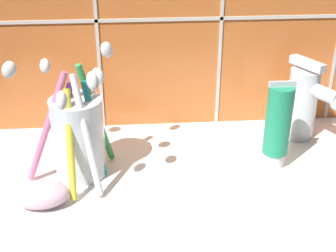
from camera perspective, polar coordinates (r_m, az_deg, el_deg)
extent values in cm
cube|color=white|center=(65.46, 6.71, -7.14)|extent=(75.72, 35.16, 2.00)
cube|color=beige|center=(72.92, 5.06, 12.91)|extent=(85.72, 0.24, 0.50)
cylinder|color=silver|center=(63.88, -10.84, -1.43)|extent=(6.94, 6.94, 11.24)
cylinder|color=teal|center=(62.53, -8.95, -0.43)|extent=(2.95, 2.24, 13.46)
ellipsoid|color=white|center=(58.68, -8.55, 6.02)|extent=(2.38, 2.13, 2.43)
cylinder|color=green|center=(64.38, -8.76, 1.40)|extent=(4.60, 3.53, 15.47)
ellipsoid|color=white|center=(62.18, -7.47, 9.20)|extent=(2.55, 2.31, 2.56)
cylinder|color=purple|center=(66.04, -12.60, 0.53)|extent=(4.61, 4.90, 13.07)
ellipsoid|color=white|center=(65.40, -14.75, 7.09)|extent=(2.57, 2.63, 2.67)
cylinder|color=pink|center=(62.89, -14.54, -0.14)|extent=(6.95, 2.43, 15.05)
ellipsoid|color=white|center=(59.62, -18.81, 6.52)|extent=(2.63, 1.81, 2.68)
cylinder|color=yellow|center=(59.86, -11.84, -2.25)|extent=(1.12, 6.20, 13.34)
ellipsoid|color=white|center=(53.75, -12.83, 3.08)|extent=(1.39, 2.44, 2.68)
cylinder|color=white|center=(59.57, -9.88, -1.18)|extent=(3.88, 6.03, 15.17)
ellipsoid|color=white|center=(53.33, -9.18, 5.42)|extent=(2.28, 2.69, 2.65)
cylinder|color=white|center=(68.54, 12.75, -3.86)|extent=(3.00, 3.00, 2.19)
cylinder|color=#1E8C60|center=(65.64, 13.29, 0.66)|extent=(3.53, 3.53, 9.96)
cube|color=silver|center=(63.44, 13.81, 5.00)|extent=(3.70, 0.36, 0.80)
cylinder|color=silver|center=(75.23, 15.97, 2.59)|extent=(4.59, 4.59, 11.21)
cylinder|color=silver|center=(72.23, 18.08, 3.94)|extent=(4.77, 6.42, 2.07)
cube|color=silver|center=(72.80, 16.64, 7.29)|extent=(4.09, 5.94, 1.20)
ellipsoid|color=#DBB2C6|center=(61.06, -15.24, -8.02)|extent=(7.14, 5.01, 3.05)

